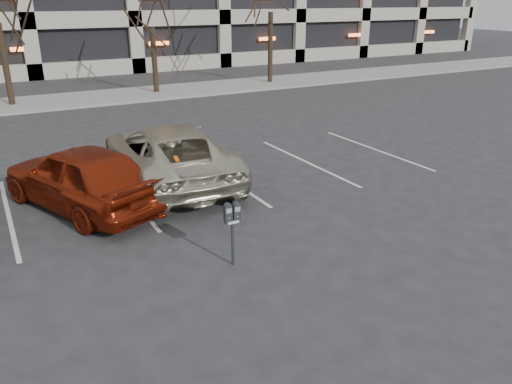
# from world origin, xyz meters

# --- Properties ---
(ground) EXTENTS (140.00, 140.00, 0.00)m
(ground) POSITION_xyz_m (0.00, 0.00, 0.00)
(ground) COLOR #28282B
(ground) RESTS_ON ground
(sidewalk) EXTENTS (80.00, 4.00, 0.12)m
(sidewalk) POSITION_xyz_m (0.00, 16.00, 0.06)
(sidewalk) COLOR gray
(sidewalk) RESTS_ON ground
(stall_lines) EXTENTS (16.90, 5.20, 0.00)m
(stall_lines) POSITION_xyz_m (-1.40, 2.30, 0.01)
(stall_lines) COLOR silver
(stall_lines) RESTS_ON ground
(parking_meter) EXTENTS (0.33, 0.14, 1.25)m
(parking_meter) POSITION_xyz_m (-0.64, -2.31, 0.96)
(parking_meter) COLOR black
(parking_meter) RESTS_ON ground
(suv_silver) EXTENTS (3.05, 5.94, 1.61)m
(suv_silver) POSITION_xyz_m (-0.10, 2.65, 0.80)
(suv_silver) COLOR beige
(suv_silver) RESTS_ON ground
(car_red) EXTENTS (3.48, 5.03, 1.59)m
(car_red) POSITION_xyz_m (-2.54, 1.90, 0.80)
(car_red) COLOR maroon
(car_red) RESTS_ON ground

